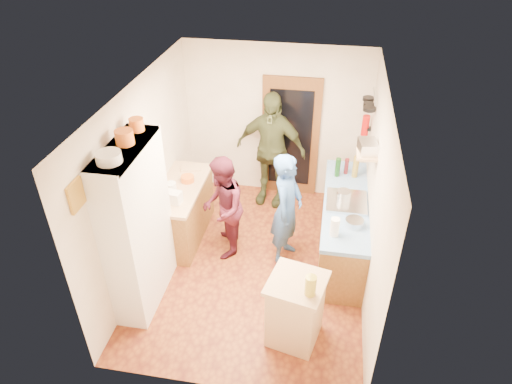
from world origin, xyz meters
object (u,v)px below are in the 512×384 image
(right_counter_base, at_px, (343,228))
(person_hob, at_px, (289,210))
(person_back, at_px, (271,150))
(hutch_body, at_px, (138,227))
(person_left, at_px, (225,206))
(island_base, at_px, (295,311))

(right_counter_base, height_order, person_hob, person_hob)
(person_hob, height_order, person_back, person_back)
(hutch_body, xyz_separation_m, person_hob, (1.73, 1.02, -0.26))
(person_hob, height_order, person_left, person_hob)
(right_counter_base, height_order, person_left, person_left)
(island_base, relative_size, person_left, 0.55)
(island_base, relative_size, person_back, 0.44)
(hutch_body, bearing_deg, person_hob, 30.57)
(person_hob, bearing_deg, hutch_body, 132.08)
(hutch_body, height_order, island_base, hutch_body)
(island_base, bearing_deg, person_hob, 100.18)
(hutch_body, bearing_deg, island_base, -11.03)
(island_base, bearing_deg, person_back, 103.93)
(hutch_body, xyz_separation_m, right_counter_base, (2.50, 1.30, -0.68))
(hutch_body, xyz_separation_m, island_base, (1.98, -0.39, -0.67))
(person_hob, relative_size, person_left, 1.08)
(person_left, bearing_deg, right_counter_base, 88.81)
(hutch_body, distance_m, island_base, 2.12)
(person_back, bearing_deg, hutch_body, -109.04)
(island_base, height_order, person_hob, person_hob)
(right_counter_base, bearing_deg, person_hob, -160.07)
(island_base, xyz_separation_m, person_hob, (-0.25, 1.40, 0.41))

